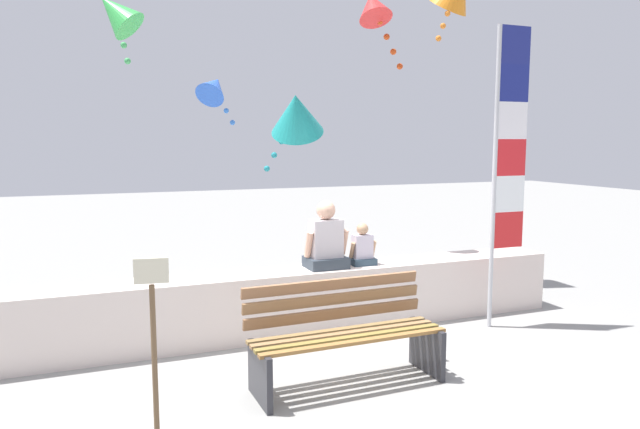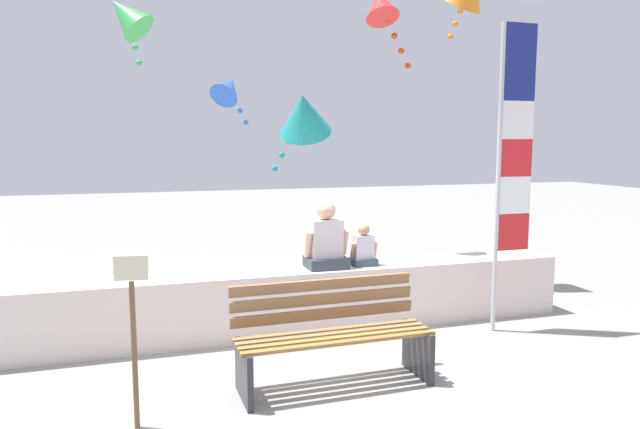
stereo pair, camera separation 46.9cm
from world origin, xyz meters
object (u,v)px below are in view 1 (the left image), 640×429
(park_bench, at_px, (344,336))
(kite_green, at_px, (116,12))
(kite_teal, at_px, (296,114))
(person_child, at_px, (362,248))
(flag_banner, at_px, (506,154))
(kite_blue, at_px, (214,88))
(person_adult, at_px, (326,242))
(kite_red, at_px, (374,7))
(sign_post, at_px, (153,332))

(park_bench, bearing_deg, kite_green, 116.99)
(park_bench, distance_m, kite_teal, 3.54)
(person_child, relative_size, flag_banner, 0.14)
(kite_blue, relative_size, kite_green, 0.97)
(person_adult, distance_m, person_child, 0.46)
(person_child, height_order, kite_teal, kite_teal)
(kite_red, bearing_deg, kite_teal, 149.30)
(flag_banner, relative_size, kite_red, 3.31)
(kite_blue, height_order, sign_post, kite_blue)
(flag_banner, xyz_separation_m, kite_teal, (-1.76, 2.02, 0.49))
(person_adult, xyz_separation_m, kite_red, (1.01, 0.89, 2.78))
(flag_banner, xyz_separation_m, kite_blue, (-2.48, 3.78, 0.95))
(kite_red, relative_size, kite_blue, 1.15)
(park_bench, relative_size, kite_blue, 1.95)
(kite_blue, bearing_deg, sign_post, -106.73)
(kite_teal, bearing_deg, person_child, -77.77)
(flag_banner, bearing_deg, park_bench, -160.69)
(kite_teal, relative_size, sign_post, 0.90)
(sign_post, bearing_deg, flag_banner, 16.24)
(kite_teal, height_order, kite_blue, kite_blue)
(person_adult, bearing_deg, kite_blue, 100.22)
(kite_red, height_order, sign_post, kite_red)
(kite_green, bearing_deg, kite_red, -15.69)
(kite_teal, relative_size, kite_green, 1.28)
(person_adult, height_order, kite_blue, kite_blue)
(kite_teal, bearing_deg, sign_post, -124.73)
(kite_green, relative_size, sign_post, 0.70)
(person_adult, xyz_separation_m, flag_banner, (1.91, -0.62, 0.98))
(park_bench, bearing_deg, kite_blue, 91.95)
(park_bench, xyz_separation_m, sign_post, (-1.64, -0.34, 0.35))
(park_bench, relative_size, kite_green, 1.90)
(park_bench, bearing_deg, kite_red, 58.60)
(person_child, relative_size, kite_red, 0.47)
(sign_post, bearing_deg, kite_teal, 55.27)
(person_adult, height_order, sign_post, person_adult)
(person_child, relative_size, kite_green, 0.53)
(person_adult, distance_m, kite_teal, 2.03)
(kite_teal, bearing_deg, kite_red, -30.70)
(park_bench, bearing_deg, sign_post, -168.27)
(kite_blue, height_order, kite_green, kite_green)
(sign_post, bearing_deg, kite_red, 41.07)
(kite_blue, bearing_deg, park_bench, -88.05)
(park_bench, distance_m, flag_banner, 2.91)
(person_child, bearing_deg, sign_post, -144.61)
(kite_teal, bearing_deg, kite_blue, 112.18)
(person_child, relative_size, sign_post, 0.37)
(person_child, height_order, flag_banner, flag_banner)
(park_bench, xyz_separation_m, kite_blue, (-0.16, 4.59, 2.51))
(flag_banner, bearing_deg, person_child, 156.87)
(kite_green, bearing_deg, person_child, -35.04)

